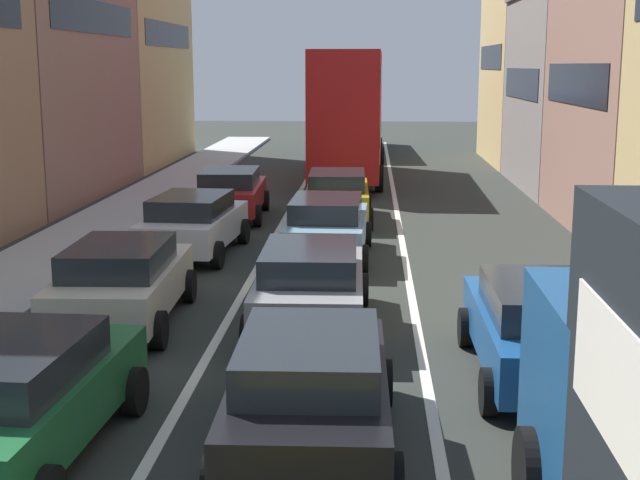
# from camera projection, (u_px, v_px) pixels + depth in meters

# --- Properties ---
(sidewalk_left) EXTENTS (2.60, 64.00, 0.14)m
(sidewalk_left) POSITION_uv_depth(u_px,v_px,m) (87.00, 235.00, 23.63)
(sidewalk_left) COLOR #B4B4B4
(sidewalk_left) RESTS_ON ground
(lane_stripe_left) EXTENTS (0.16, 60.00, 0.01)m
(lane_stripe_left) POSITION_uv_depth(u_px,v_px,m) (273.00, 240.00, 23.36)
(lane_stripe_left) COLOR silver
(lane_stripe_left) RESTS_ON ground
(lane_stripe_right) EXTENTS (0.16, 60.00, 0.01)m
(lane_stripe_right) POSITION_uv_depth(u_px,v_px,m) (402.00, 241.00, 23.17)
(lane_stripe_right) COLOR silver
(lane_stripe_right) RESTS_ON ground
(sedan_centre_lane_second) EXTENTS (2.12, 4.33, 1.49)m
(sedan_centre_lane_second) POSITION_uv_depth(u_px,v_px,m) (310.00, 389.00, 10.42)
(sedan_centre_lane_second) COLOR black
(sedan_centre_lane_second) RESTS_ON ground
(wagon_left_lane_second) EXTENTS (2.21, 4.37, 1.49)m
(wagon_left_lane_second) POSITION_uv_depth(u_px,v_px,m) (15.00, 396.00, 10.17)
(wagon_left_lane_second) COLOR #19592D
(wagon_left_lane_second) RESTS_ON ground
(hatchback_centre_lane_third) EXTENTS (2.11, 4.33, 1.49)m
(hatchback_centre_lane_third) POSITION_uv_depth(u_px,v_px,m) (310.00, 284.00, 15.36)
(hatchback_centre_lane_third) COLOR gray
(hatchback_centre_lane_third) RESTS_ON ground
(sedan_left_lane_third) EXTENTS (2.18, 4.36, 1.49)m
(sedan_left_lane_third) POSITION_uv_depth(u_px,v_px,m) (122.00, 280.00, 15.64)
(sedan_left_lane_third) COLOR beige
(sedan_left_lane_third) RESTS_ON ground
(coupe_centre_lane_fourth) EXTENTS (2.14, 4.34, 1.49)m
(coupe_centre_lane_fourth) POSITION_uv_depth(u_px,v_px,m) (327.00, 226.00, 20.94)
(coupe_centre_lane_fourth) COLOR #759EB7
(coupe_centre_lane_fourth) RESTS_ON ground
(sedan_left_lane_fourth) EXTENTS (2.29, 4.41, 1.49)m
(sedan_left_lane_fourth) POSITION_uv_depth(u_px,v_px,m) (193.00, 223.00, 21.37)
(sedan_left_lane_fourth) COLOR silver
(sedan_left_lane_fourth) RESTS_ON ground
(sedan_centre_lane_fifth) EXTENTS (2.13, 4.34, 1.49)m
(sedan_centre_lane_fifth) POSITION_uv_depth(u_px,v_px,m) (337.00, 195.00, 25.96)
(sedan_centre_lane_fifth) COLOR #B29319
(sedan_centre_lane_fifth) RESTS_ON ground
(sedan_left_lane_fifth) EXTENTS (2.20, 4.37, 1.49)m
(sedan_left_lane_fifth) POSITION_uv_depth(u_px,v_px,m) (231.00, 192.00, 26.46)
(sedan_left_lane_fifth) COLOR #A51E1E
(sedan_left_lane_fifth) RESTS_ON ground
(sedan_right_lane_behind_truck) EXTENTS (2.06, 4.30, 1.49)m
(sedan_right_lane_behind_truck) POSITION_uv_depth(u_px,v_px,m) (541.00, 327.00, 12.86)
(sedan_right_lane_behind_truck) COLOR #194C8C
(sedan_right_lane_behind_truck) RESTS_ON ground
(bus_mid_queue_primary) EXTENTS (2.93, 10.54, 5.06)m
(bus_mid_queue_primary) POSITION_uv_depth(u_px,v_px,m) (349.00, 109.00, 34.77)
(bus_mid_queue_primary) COLOR #B21919
(bus_mid_queue_primary) RESTS_ON ground
(bus_far_queue_secondary) EXTENTS (3.04, 10.57, 2.90)m
(bus_far_queue_secondary) POSITION_uv_depth(u_px,v_px,m) (353.00, 118.00, 46.83)
(bus_far_queue_secondary) COLOR navy
(bus_far_queue_secondary) RESTS_ON ground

